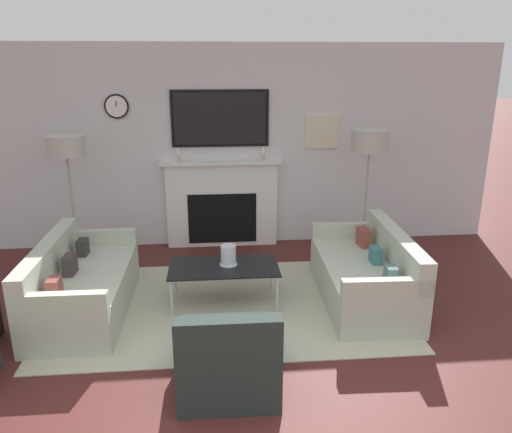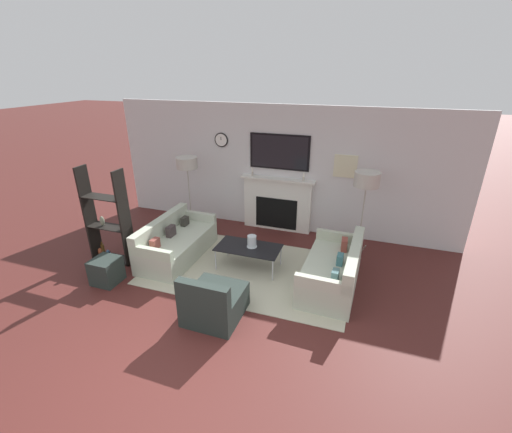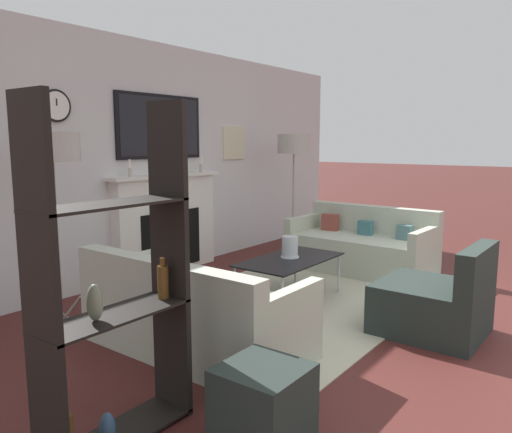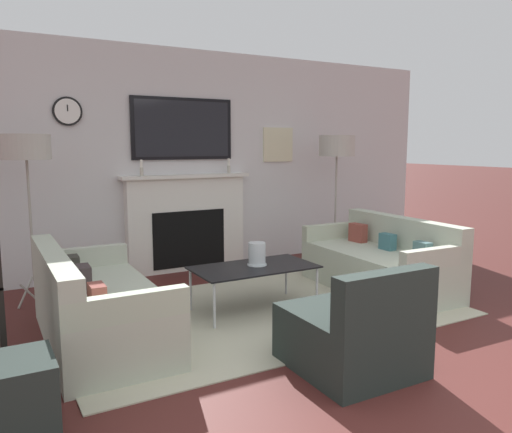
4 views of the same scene
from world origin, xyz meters
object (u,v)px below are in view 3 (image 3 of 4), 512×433
object	(u,v)px
couch_left	(192,315)
couch_right	(362,248)
armchair	(436,303)
ottoman	(263,407)
shelf_unit	(112,295)
coffee_table	(290,261)
hurricane_candle	(290,248)
floor_lamp_right	(294,145)
floor_lamp_left	(52,149)

from	to	relation	value
couch_left	couch_right	bearing A→B (deg)	-0.01
armchair	ottoman	xyz separation A→B (m)	(-2.10, 0.23, -0.04)
shelf_unit	couch_right	bearing A→B (deg)	6.88
coffee_table	couch_left	bearing A→B (deg)	-177.35
hurricane_candle	floor_lamp_right	bearing A→B (deg)	31.67
couch_right	hurricane_candle	world-z (taller)	couch_right
floor_lamp_left	shelf_unit	size ratio (longest dim) A/B	0.92
couch_right	hurricane_candle	bearing A→B (deg)	176.01
ottoman	floor_lamp_right	bearing A→B (deg)	30.65
hurricane_candle	shelf_unit	size ratio (longest dim) A/B	0.12
couch_left	couch_right	world-z (taller)	couch_right
coffee_table	shelf_unit	bearing A→B (deg)	-167.59
coffee_table	hurricane_candle	distance (m)	0.13
couch_right	floor_lamp_right	size ratio (longest dim) A/B	1.03
armchair	floor_lamp_left	size ratio (longest dim) A/B	0.50
couch_left	couch_right	distance (m)	2.97
couch_right	couch_left	bearing A→B (deg)	179.99
floor_lamp_right	floor_lamp_left	bearing A→B (deg)	180.00
armchair	hurricane_candle	size ratio (longest dim) A/B	3.87
couch_right	armchair	world-z (taller)	same
couch_right	ottoman	size ratio (longest dim) A/B	3.94
couch_left	armchair	world-z (taller)	armchair
floor_lamp_right	shelf_unit	distance (m)	4.75
couch_right	armchair	bearing A→B (deg)	-138.16
shelf_unit	armchair	bearing A→B (deg)	-19.24
armchair	floor_lamp_right	xyz separation A→B (m)	(1.86, 2.58, 1.26)
couch_left	floor_lamp_right	distance (m)	3.73
coffee_table	shelf_unit	size ratio (longest dim) A/B	0.64
couch_left	floor_lamp_right	xyz separation A→B (m)	(3.30, 1.21, 1.24)
armchair	floor_lamp_right	world-z (taller)	floor_lamp_right
couch_right	shelf_unit	size ratio (longest dim) A/B	0.96
couch_left	floor_lamp_right	bearing A→B (deg)	20.10
coffee_table	shelf_unit	distance (m)	2.62
hurricane_candle	ottoman	size ratio (longest dim) A/B	0.49
floor_lamp_left	hurricane_candle	bearing A→B (deg)	-31.07
armchair	hurricane_candle	distance (m)	1.50
ottoman	couch_right	bearing A→B (deg)	17.39
armchair	shelf_unit	world-z (taller)	shelf_unit
couch_right	coffee_table	world-z (taller)	couch_right
couch_right	shelf_unit	bearing A→B (deg)	-173.12
floor_lamp_right	shelf_unit	size ratio (longest dim) A/B	0.93
floor_lamp_left	ottoman	distance (m)	2.70
coffee_table	shelf_unit	world-z (taller)	shelf_unit
couch_left	floor_lamp_left	world-z (taller)	floor_lamp_left
couch_left	armchair	size ratio (longest dim) A/B	2.09
couch_right	floor_lamp_right	bearing A→B (deg)	74.81
floor_lamp_right	hurricane_candle	bearing A→B (deg)	-148.33
couch_left	hurricane_candle	bearing A→B (deg)	3.85
floor_lamp_left	shelf_unit	world-z (taller)	shelf_unit
floor_lamp_left	floor_lamp_right	distance (m)	3.63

